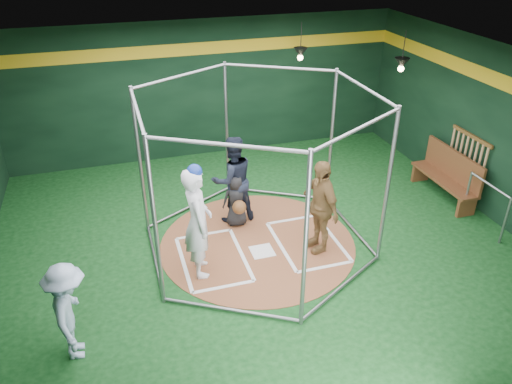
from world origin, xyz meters
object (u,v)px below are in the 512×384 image
object	(u,v)px
batter_figure	(198,221)
dugout_bench	(448,174)
umpire	(233,180)
visitor_leopard	(320,206)

from	to	relation	value
batter_figure	dugout_bench	distance (m)	5.99
batter_figure	dugout_bench	world-z (taller)	batter_figure
batter_figure	umpire	size ratio (longest dim) A/B	1.14
batter_figure	dugout_bench	bearing A→B (deg)	10.26
visitor_leopard	dugout_bench	world-z (taller)	visitor_leopard
batter_figure	umpire	xyz separation A→B (m)	(1.02, 1.53, -0.12)
visitor_leopard	umpire	size ratio (longest dim) A/B	0.99
umpire	dugout_bench	distance (m)	4.89
batter_figure	visitor_leopard	bearing A→B (deg)	1.21
batter_figure	dugout_bench	xyz separation A→B (m)	(5.87, 1.06, -0.49)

